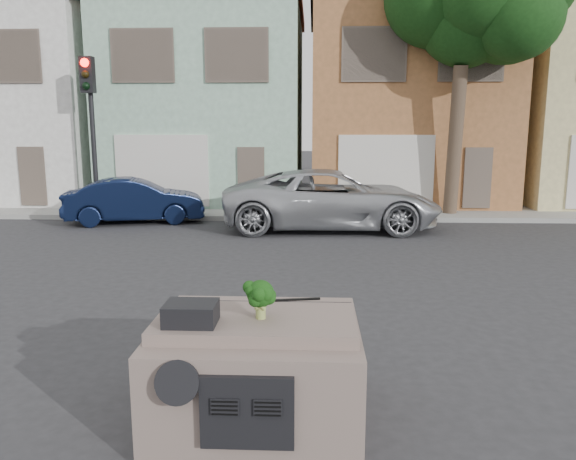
# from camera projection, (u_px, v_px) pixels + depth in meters

# --- Properties ---
(ground_plane) EXTENTS (120.00, 120.00, 0.00)m
(ground_plane) POSITION_uv_depth(u_px,v_px,m) (277.00, 318.00, 8.68)
(ground_plane) COLOR #303033
(ground_plane) RESTS_ON ground
(sidewalk) EXTENTS (40.00, 3.00, 0.15)m
(sidewalk) POSITION_uv_depth(u_px,v_px,m) (297.00, 212.00, 18.98)
(sidewalk) COLOR gray
(sidewalk) RESTS_ON ground
(townhouse_white) EXTENTS (7.20, 8.20, 7.55)m
(townhouse_white) POSITION_uv_depth(u_px,v_px,m) (29.00, 105.00, 22.72)
(townhouse_white) COLOR silver
(townhouse_white) RESTS_ON ground
(townhouse_mint) EXTENTS (7.20, 8.20, 7.55)m
(townhouse_mint) POSITION_uv_depth(u_px,v_px,m) (213.00, 105.00, 22.39)
(townhouse_mint) COLOR #94BCA3
(townhouse_mint) RESTS_ON ground
(townhouse_tan) EXTENTS (7.20, 8.20, 7.55)m
(townhouse_tan) POSITION_uv_depth(u_px,v_px,m) (402.00, 104.00, 22.06)
(townhouse_tan) COLOR #9B6238
(townhouse_tan) RESTS_ON ground
(navy_sedan) EXTENTS (4.38, 2.41, 1.37)m
(navy_sedan) POSITION_uv_depth(u_px,v_px,m) (136.00, 223.00, 17.30)
(navy_sedan) COLOR #0D1634
(navy_sedan) RESTS_ON ground
(silver_pickup) EXTENTS (6.25, 3.01, 1.72)m
(silver_pickup) POSITION_uv_depth(u_px,v_px,m) (331.00, 229.00, 16.27)
(silver_pickup) COLOR #AFB2B7
(silver_pickup) RESTS_ON ground
(traffic_signal) EXTENTS (0.40, 0.40, 5.10)m
(traffic_signal) POSITION_uv_depth(u_px,v_px,m) (92.00, 138.00, 17.84)
(traffic_signal) COLOR black
(traffic_signal) RESTS_ON ground
(tree_near) EXTENTS (4.40, 4.00, 8.50)m
(tree_near) POSITION_uv_depth(u_px,v_px,m) (458.00, 83.00, 17.32)
(tree_near) COLOR #143711
(tree_near) RESTS_ON ground
(car_dashboard) EXTENTS (2.00, 1.80, 1.12)m
(car_dashboard) POSITION_uv_depth(u_px,v_px,m) (258.00, 365.00, 5.63)
(car_dashboard) COLOR #78665D
(car_dashboard) RESTS_ON ground
(instrument_hump) EXTENTS (0.48, 0.38, 0.20)m
(instrument_hump) POSITION_uv_depth(u_px,v_px,m) (191.00, 313.00, 5.19)
(instrument_hump) COLOR black
(instrument_hump) RESTS_ON car_dashboard
(wiper_arm) EXTENTS (0.69, 0.15, 0.02)m
(wiper_arm) POSITION_uv_depth(u_px,v_px,m) (287.00, 300.00, 5.89)
(wiper_arm) COLOR black
(wiper_arm) RESTS_ON car_dashboard
(broccoli) EXTENTS (0.34, 0.34, 0.38)m
(broccoli) POSITION_uv_depth(u_px,v_px,m) (261.00, 299.00, 5.32)
(broccoli) COLOR #10340C
(broccoli) RESTS_ON car_dashboard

